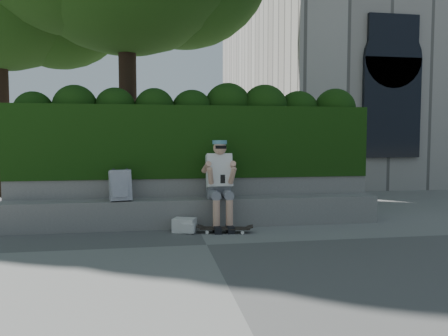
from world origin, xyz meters
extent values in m
plane|color=slate|center=(0.00, 0.00, 0.00)|extent=(80.00, 80.00, 0.00)
cube|color=gray|center=(0.00, 1.25, 0.23)|extent=(6.00, 0.45, 0.45)
cube|color=gray|center=(0.00, 1.73, 0.38)|extent=(6.00, 0.50, 0.75)
cube|color=black|center=(0.00, 1.95, 1.35)|extent=(6.00, 1.00, 1.20)
cylinder|color=black|center=(-1.23, 4.62, 1.88)|extent=(0.40, 0.40, 3.75)
cylinder|color=black|center=(-4.28, 5.63, 1.62)|extent=(0.39, 0.39, 3.25)
cube|color=slate|center=(0.34, 1.20, 0.56)|extent=(0.36, 0.26, 0.22)
cube|color=silver|center=(0.34, 1.13, 0.90)|extent=(0.40, 0.32, 0.55)
sphere|color=tan|center=(0.34, 1.06, 1.26)|extent=(0.21, 0.21, 0.21)
cylinder|color=teal|center=(0.34, 1.08, 1.35)|extent=(0.23, 0.23, 0.06)
cube|color=black|center=(0.34, 0.78, 0.80)|extent=(0.07, 0.02, 0.13)
cylinder|color=tan|center=(0.24, 0.76, 0.24)|extent=(0.11, 0.11, 0.47)
cylinder|color=tan|center=(0.44, 0.76, 0.24)|extent=(0.11, 0.11, 0.47)
cube|color=black|center=(0.24, 0.70, 0.05)|extent=(0.10, 0.26, 0.10)
cube|color=black|center=(0.44, 0.70, 0.05)|extent=(0.10, 0.26, 0.10)
cube|color=black|center=(0.36, 0.68, 0.07)|extent=(0.77, 0.32, 0.02)
cylinder|color=silver|center=(0.09, 0.65, 0.03)|extent=(0.06, 0.04, 0.05)
cylinder|color=silver|center=(0.12, 0.80, 0.03)|extent=(0.06, 0.04, 0.05)
cylinder|color=silver|center=(0.60, 0.55, 0.03)|extent=(0.06, 0.04, 0.05)
cylinder|color=silver|center=(0.63, 0.70, 0.03)|extent=(0.06, 0.04, 0.05)
cube|color=#B8B9BE|center=(-1.19, 1.15, 0.69)|extent=(0.35, 0.24, 0.47)
cube|color=silver|center=(-0.23, 0.83, 0.11)|extent=(0.39, 0.34, 0.21)
camera|label=1|loc=(-0.71, -5.67, 1.42)|focal=35.00mm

